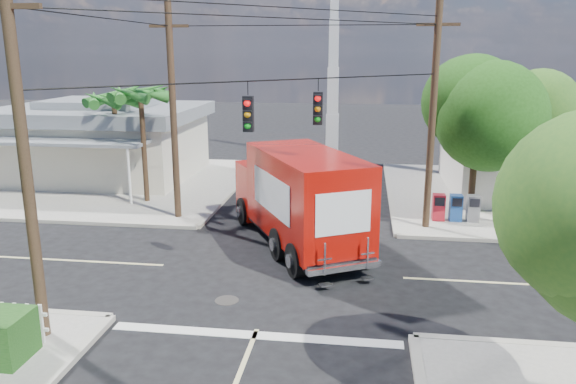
# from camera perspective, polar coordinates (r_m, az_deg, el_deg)

# --- Properties ---
(ground) EXTENTS (120.00, 120.00, 0.00)m
(ground) POSITION_cam_1_polar(r_m,az_deg,el_deg) (18.65, -0.84, -8.07)
(ground) COLOR black
(ground) RESTS_ON ground
(sidewalk_ne) EXTENTS (14.12, 14.12, 0.14)m
(sidewalk_ne) POSITION_cam_1_polar(r_m,az_deg,el_deg) (29.97, 23.56, -0.50)
(sidewalk_ne) COLOR gray
(sidewalk_ne) RESTS_ON ground
(sidewalk_nw) EXTENTS (14.12, 14.12, 0.14)m
(sidewalk_nw) POSITION_cam_1_polar(r_m,az_deg,el_deg) (31.80, -17.53, 0.83)
(sidewalk_nw) COLOR gray
(sidewalk_nw) RESTS_ON ground
(road_markings) EXTENTS (32.00, 32.00, 0.01)m
(road_markings) POSITION_cam_1_polar(r_m,az_deg,el_deg) (17.31, -1.58, -9.89)
(road_markings) COLOR beige
(road_markings) RESTS_ON ground
(building_ne) EXTENTS (11.80, 10.20, 4.50)m
(building_ne) POSITION_cam_1_polar(r_m,az_deg,el_deg) (31.03, 26.33, 3.93)
(building_ne) COLOR silver
(building_ne) RESTS_ON sidewalk_ne
(building_nw) EXTENTS (10.80, 10.20, 4.30)m
(building_nw) POSITION_cam_1_polar(r_m,az_deg,el_deg) (33.29, -18.42, 5.11)
(building_nw) COLOR beige
(building_nw) RESTS_ON sidewalk_nw
(radio_tower) EXTENTS (0.80, 0.80, 17.00)m
(radio_tower) POSITION_cam_1_polar(r_m,az_deg,el_deg) (37.15, 4.62, 11.97)
(radio_tower) COLOR silver
(radio_tower) RESTS_ON ground
(tree_ne_front) EXTENTS (4.21, 4.14, 6.66)m
(tree_ne_front) POSITION_cam_1_polar(r_m,az_deg,el_deg) (24.37, 18.82, 8.03)
(tree_ne_front) COLOR #422D1C
(tree_ne_front) RESTS_ON sidewalk_ne
(tree_ne_back) EXTENTS (3.77, 3.66, 5.82)m
(tree_ne_back) POSITION_cam_1_polar(r_m,az_deg,el_deg) (27.15, 23.30, 6.97)
(tree_ne_back) COLOR #422D1C
(tree_ne_back) RESTS_ON sidewalk_ne
(palm_nw_front) EXTENTS (3.01, 3.08, 5.59)m
(palm_nw_front) POSITION_cam_1_polar(r_m,az_deg,el_deg) (26.63, -14.74, 9.39)
(palm_nw_front) COLOR #422D1C
(palm_nw_front) RESTS_ON sidewalk_nw
(palm_nw_back) EXTENTS (3.01, 3.08, 5.19)m
(palm_nw_back) POSITION_cam_1_polar(r_m,az_deg,el_deg) (28.83, -17.29, 8.81)
(palm_nw_back) COLOR #422D1C
(palm_nw_back) RESTS_ON sidewalk_nw
(utility_poles) EXTENTS (12.00, 10.68, 9.00)m
(utility_poles) POSITION_cam_1_polar(r_m,az_deg,el_deg) (19.28, -4.86, 7.01)
(utility_poles) COLOR #473321
(utility_poles) RESTS_ON ground
(vending_boxes) EXTENTS (1.90, 0.50, 1.10)m
(vending_boxes) POSITION_cam_1_polar(r_m,az_deg,el_deg) (24.43, 16.67, -1.54)
(vending_boxes) COLOR #B01624
(vending_boxes) RESTS_ON sidewalk_ne
(delivery_truck) EXTENTS (6.07, 8.51, 3.61)m
(delivery_truck) POSITION_cam_1_polar(r_m,az_deg,el_deg) (20.55, 1.04, -0.55)
(delivery_truck) COLOR black
(delivery_truck) RESTS_ON ground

